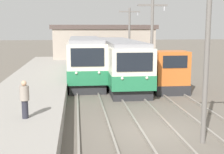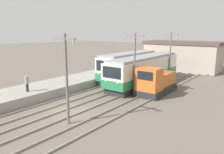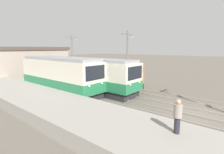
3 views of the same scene
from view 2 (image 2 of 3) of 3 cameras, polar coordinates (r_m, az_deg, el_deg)
The scene contains 13 objects.
ground_plane at distance 18.61m, azimuth -11.19°, elevation -9.01°, with size 200.00×200.00×0.00m, color #665E54.
platform_left at distance 23.33m, azimuth -21.50°, elevation -4.15°, with size 4.50×54.00×0.90m, color gray.
track_left at distance 20.51m, azimuth -16.06°, elevation -7.05°, with size 1.54×60.00×0.14m.
track_center at distance 18.44m, azimuth -10.78°, elevation -8.95°, with size 1.54×60.00×0.14m.
track_right at distance 16.47m, azimuth -3.64°, elevation -11.36°, with size 1.54×60.00×0.14m.
commuter_train_left at distance 29.41m, azimuth 4.40°, elevation 2.42°, with size 2.84×10.61×3.76m.
commuter_train_center at distance 27.43m, azimuth 8.53°, elevation 1.49°, with size 2.84×13.66×3.60m.
shunting_locomotive at distance 23.62m, azimuth 11.39°, elevation -1.46°, with size 2.40×5.54×3.00m.
catenary_mast_near at distance 15.41m, azimuth -11.78°, elevation 0.25°, with size 2.00×0.20×6.42m.
catenary_mast_mid at distance 22.21m, azimuth 5.93°, elevation 3.95°, with size 2.00×0.20×6.42m.
catenary_mast_far at distance 30.15m, azimuth 14.92°, elevation 5.70°, with size 2.00×0.20×6.42m.
person_on_platform at distance 22.25m, azimuth -21.34°, elevation -1.40°, with size 0.38×0.38×1.59m.
station_building at distance 39.84m, azimuth 17.96°, elevation 5.41°, with size 12.60×6.30×4.89m.
Camera 2 is at (13.19, -11.37, 6.56)m, focal length 35.00 mm.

